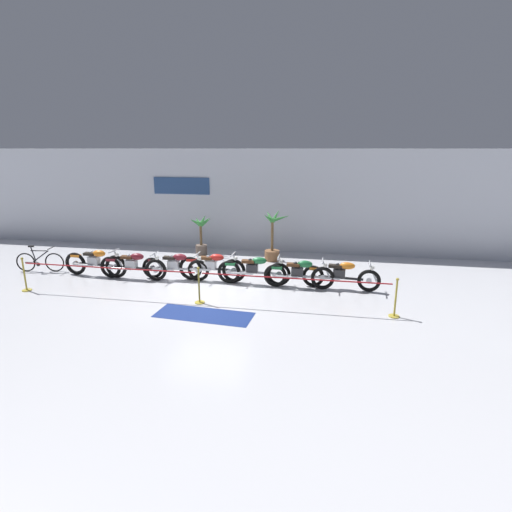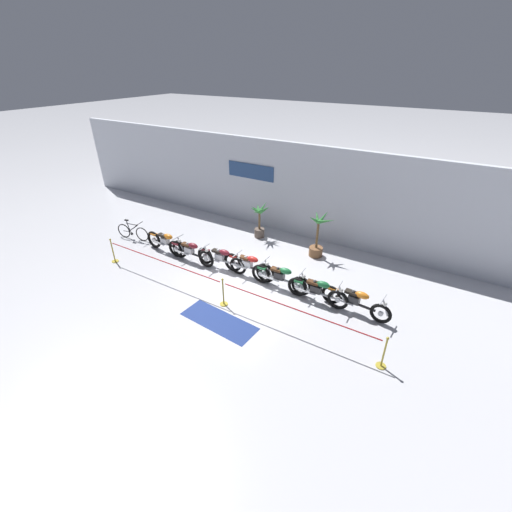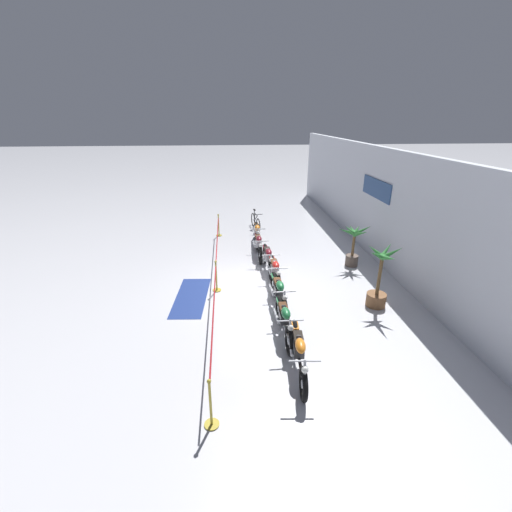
% 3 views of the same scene
% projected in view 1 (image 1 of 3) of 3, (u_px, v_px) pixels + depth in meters
% --- Properties ---
extents(ground_plane, '(120.00, 120.00, 0.00)m').
position_uv_depth(ground_plane, '(207.00, 289.00, 12.38)').
color(ground_plane, silver).
extents(back_wall, '(28.00, 0.29, 4.20)m').
position_uv_depth(back_wall, '(242.00, 200.00, 16.70)').
color(back_wall, silver).
rests_on(back_wall, ground).
extents(motorcycle_orange_0, '(2.34, 0.62, 0.97)m').
position_uv_depth(motorcycle_orange_0, '(96.00, 262.00, 13.46)').
color(motorcycle_orange_0, black).
rests_on(motorcycle_orange_0, ground).
extents(motorcycle_maroon_1, '(2.35, 0.62, 0.95)m').
position_uv_depth(motorcycle_maroon_1, '(133.00, 266.00, 13.15)').
color(motorcycle_maroon_1, black).
rests_on(motorcycle_maroon_1, ground).
extents(motorcycle_maroon_2, '(2.31, 0.62, 0.94)m').
position_uv_depth(motorcycle_maroon_2, '(175.00, 266.00, 13.11)').
color(motorcycle_maroon_2, black).
rests_on(motorcycle_maroon_2, ground).
extents(motorcycle_red_3, '(2.25, 0.62, 0.97)m').
position_uv_depth(motorcycle_red_3, '(212.00, 267.00, 12.96)').
color(motorcycle_red_3, black).
rests_on(motorcycle_red_3, ground).
extents(motorcycle_green_4, '(2.36, 0.62, 0.95)m').
position_uv_depth(motorcycle_green_4, '(254.00, 270.00, 12.64)').
color(motorcycle_green_4, black).
rests_on(motorcycle_green_4, ground).
extents(motorcycle_green_5, '(2.19, 0.62, 0.94)m').
position_uv_depth(motorcycle_green_5, '(299.00, 274.00, 12.33)').
color(motorcycle_green_5, black).
rests_on(motorcycle_green_5, ground).
extents(motorcycle_orange_6, '(2.38, 0.62, 0.93)m').
position_uv_depth(motorcycle_orange_6, '(341.00, 275.00, 12.21)').
color(motorcycle_orange_6, black).
rests_on(motorcycle_orange_6, ground).
extents(bicycle, '(1.68, 0.48, 0.94)m').
position_uv_depth(bicycle, '(40.00, 261.00, 14.00)').
color(bicycle, black).
rests_on(bicycle, ground).
extents(potted_palm_left_of_row, '(1.02, 0.91, 2.00)m').
position_uv_depth(potted_palm_left_of_row, '(273.00, 242.00, 15.31)').
color(potted_palm_left_of_row, brown).
rests_on(potted_palm_left_of_row, ground).
extents(potted_palm_right_of_row, '(0.91, 1.25, 1.65)m').
position_uv_depth(potted_palm_right_of_row, '(201.00, 234.00, 16.07)').
color(potted_palm_right_of_row, brown).
rests_on(potted_palm_right_of_row, ground).
extents(stanchion_far_left, '(10.81, 0.28, 1.05)m').
position_uv_depth(stanchion_far_left, '(146.00, 275.00, 11.32)').
color(stanchion_far_left, gold).
rests_on(stanchion_far_left, ground).
extents(stanchion_mid_left, '(0.28, 0.28, 1.05)m').
position_uv_depth(stanchion_mid_left, '(199.00, 291.00, 11.15)').
color(stanchion_mid_left, gold).
rests_on(stanchion_mid_left, ground).
extents(stanchion_mid_right, '(0.28, 0.28, 1.05)m').
position_uv_depth(stanchion_mid_right, '(395.00, 304.00, 10.23)').
color(stanchion_mid_right, gold).
rests_on(stanchion_mid_right, ground).
extents(floor_banner, '(2.63, 1.14, 0.01)m').
position_uv_depth(floor_banner, '(204.00, 315.00, 10.42)').
color(floor_banner, navy).
rests_on(floor_banner, ground).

